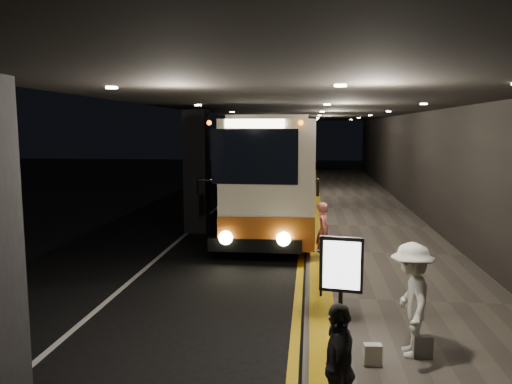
# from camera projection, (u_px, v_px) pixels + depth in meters

# --- Properties ---
(ground) EXTENTS (90.00, 90.00, 0.00)m
(ground) POSITION_uv_depth(u_px,v_px,m) (218.00, 261.00, 14.14)
(ground) COLOR black
(lane_line_white) EXTENTS (0.12, 50.00, 0.01)m
(lane_line_white) POSITION_uv_depth(u_px,v_px,m) (196.00, 226.00, 19.26)
(lane_line_white) COLOR silver
(lane_line_white) RESTS_ON ground
(kerb_stripe_yellow) EXTENTS (0.18, 50.00, 0.01)m
(kerb_stripe_yellow) POSITION_uv_depth(u_px,v_px,m) (303.00, 228.00, 18.81)
(kerb_stripe_yellow) COLOR gold
(kerb_stripe_yellow) RESTS_ON ground
(sidewalk) EXTENTS (4.50, 50.00, 0.15)m
(sidewalk) POSITION_uv_depth(u_px,v_px,m) (368.00, 228.00, 18.55)
(sidewalk) COLOR #514C44
(sidewalk) RESTS_ON ground
(tactile_strip) EXTENTS (0.50, 50.00, 0.01)m
(tactile_strip) POSITION_uv_depth(u_px,v_px,m) (317.00, 224.00, 18.74)
(tactile_strip) COLOR gold
(tactile_strip) RESTS_ON sidewalk
(terminal_wall) EXTENTS (0.10, 50.00, 6.00)m
(terminal_wall) POSITION_uv_depth(u_px,v_px,m) (434.00, 149.00, 17.93)
(terminal_wall) COLOR black
(terminal_wall) RESTS_ON ground
(support_columns) EXTENTS (0.80, 24.80, 4.40)m
(support_columns) POSITION_uv_depth(u_px,v_px,m) (197.00, 172.00, 17.96)
(support_columns) COLOR black
(support_columns) RESTS_ON ground
(canopy) EXTENTS (9.00, 50.00, 0.40)m
(canopy) POSITION_uv_depth(u_px,v_px,m) (309.00, 105.00, 18.21)
(canopy) COLOR black
(canopy) RESTS_ON support_columns
(coach_main) EXTENTS (3.26, 12.93, 4.00)m
(coach_main) POSITION_uv_depth(u_px,v_px,m) (272.00, 175.00, 19.61)
(coach_main) COLOR beige
(coach_main) RESTS_ON ground
(coach_second) EXTENTS (3.15, 12.24, 3.81)m
(coach_second) POSITION_uv_depth(u_px,v_px,m) (284.00, 158.00, 32.57)
(coach_second) COLOR beige
(coach_second) RESTS_ON ground
(coach_third) EXTENTS (3.14, 11.63, 3.61)m
(coach_third) POSITION_uv_depth(u_px,v_px,m) (294.00, 151.00, 43.37)
(coach_third) COLOR beige
(coach_third) RESTS_ON ground
(passenger_boarding) EXTENTS (0.47, 0.63, 1.58)m
(passenger_boarding) POSITION_uv_depth(u_px,v_px,m) (324.00, 231.00, 13.76)
(passenger_boarding) COLOR #C9675D
(passenger_boarding) RESTS_ON sidewalk
(passenger_waiting_white) EXTENTS (0.58, 1.19, 1.82)m
(passenger_waiting_white) POSITION_uv_depth(u_px,v_px,m) (411.00, 299.00, 7.90)
(passenger_waiting_white) COLOR white
(passenger_waiting_white) RESTS_ON sidewalk
(passenger_waiting_grey) EXTENTS (0.54, 0.97, 1.60)m
(passenger_waiting_grey) POSITION_uv_depth(u_px,v_px,m) (339.00, 368.00, 5.86)
(passenger_waiting_grey) COLOR #444448
(passenger_waiting_grey) RESTS_ON sidewalk
(bag_polka) EXTENTS (0.31, 0.15, 0.36)m
(bag_polka) POSITION_uv_depth(u_px,v_px,m) (423.00, 347.00, 7.86)
(bag_polka) COLOR black
(bag_polka) RESTS_ON sidewalk
(bag_plain) EXTENTS (0.28, 0.18, 0.33)m
(bag_plain) POSITION_uv_depth(u_px,v_px,m) (373.00, 355.00, 7.62)
(bag_plain) COLOR silver
(bag_plain) RESTS_ON sidewalk
(info_sign) EXTENTS (0.79, 0.23, 1.66)m
(info_sign) POSITION_uv_depth(u_px,v_px,m) (341.00, 266.00, 9.03)
(info_sign) COLOR black
(info_sign) RESTS_ON sidewalk
(stanchion_post) EXTENTS (0.05, 0.05, 1.00)m
(stanchion_post) POSITION_uv_depth(u_px,v_px,m) (321.00, 274.00, 10.68)
(stanchion_post) COLOR black
(stanchion_post) RESTS_ON sidewalk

